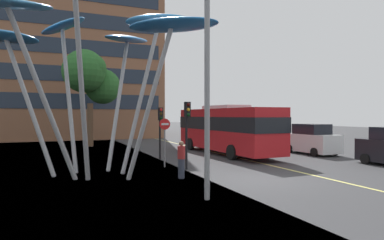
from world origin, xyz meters
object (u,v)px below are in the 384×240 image
Objects in this scene: red_bus at (225,127)px; traffic_light_kerb_near at (187,121)px; traffic_light_kerb_far at (160,122)px; street_lamp at (217,34)px; car_parked_mid at (312,140)px; pedestrian at (181,160)px; no_entry_sign at (165,135)px; leaf_sculpture at (96,30)px.

red_bus is 3.20× the size of traffic_light_kerb_near.
street_lamp reaches higher than traffic_light_kerb_far.
red_bus is 5.50m from traffic_light_kerb_far.
red_bus is 6.31m from car_parked_mid.
street_lamp is 5.31× the size of pedestrian.
traffic_light_kerb_near is at bearing -164.51° from car_parked_mid.
traffic_light_kerb_near is at bearing -58.08° from no_entry_sign.
no_entry_sign is (0.43, 7.09, -3.78)m from street_lamp.
leaf_sculpture is at bearing 120.27° from street_lamp.
traffic_light_kerb_far is 0.80× the size of car_parked_mid.
leaf_sculpture is 3.98× the size of no_entry_sign.
pedestrian is at bearing -157.17° from car_parked_mid.
pedestrian is (-1.08, -2.02, -1.70)m from traffic_light_kerb_near.
traffic_light_kerb_far is 0.37× the size of street_lamp.
no_entry_sign is at bearing -144.59° from red_bus.
leaf_sculpture is at bearing -178.16° from traffic_light_kerb_near.
traffic_light_kerb_far is at bearing 92.13° from traffic_light_kerb_near.
red_bus is 7.58m from traffic_light_kerb_near.
leaf_sculpture reaches higher than traffic_light_kerb_far.
no_entry_sign is (-11.69, -1.75, 0.72)m from car_parked_mid.
leaf_sculpture is 3.00× the size of traffic_light_kerb_near.
traffic_light_kerb_near is at bearing -87.87° from traffic_light_kerb_far.
street_lamp reaches higher than red_bus.
traffic_light_kerb_near is 2.10× the size of pedestrian.
street_lamp is (-12.11, -8.84, 4.50)m from car_parked_mid.
car_parked_mid is (11.05, -1.16, -1.37)m from traffic_light_kerb_far.
no_entry_sign reaches higher than pedestrian.
red_bus is 1.27× the size of street_lamp.
traffic_light_kerb_far reaches higher than no_entry_sign.
street_lamp is at bearing -93.43° from no_entry_sign.
traffic_light_kerb_near is at bearing -133.16° from red_bus.
pedestrian is at bearing -129.66° from red_bus.
leaf_sculpture is 7.49m from traffic_light_kerb_far.
street_lamp is at bearing -143.89° from car_parked_mid.
red_bus is at bearing 156.53° from car_parked_mid.
traffic_light_kerb_far is (-0.16, 4.18, -0.14)m from traffic_light_kerb_near.
pedestrian is at bearing 87.85° from street_lamp.
traffic_light_kerb_far is at bearing 83.93° from street_lamp.
traffic_light_kerb_far is 1.98× the size of pedestrian.
traffic_light_kerb_far is at bearing 174.00° from car_parked_mid.
red_bus is 13.49m from street_lamp.
traffic_light_kerb_near reaches higher than traffic_light_kerb_far.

